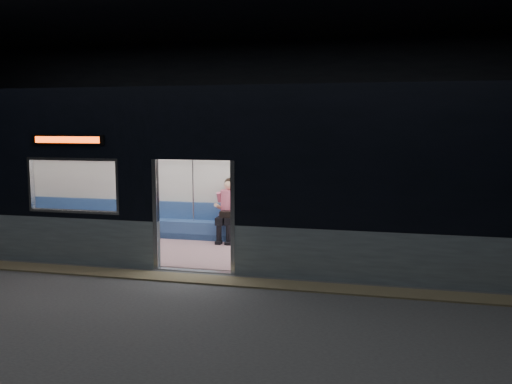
% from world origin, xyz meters
% --- Properties ---
extents(station_floor, '(24.00, 14.00, 0.01)m').
position_xyz_m(station_floor, '(0.00, 0.00, -0.01)').
color(station_floor, '#47494C').
rests_on(station_floor, ground).
extents(station_envelope, '(24.00, 14.00, 5.00)m').
position_xyz_m(station_envelope, '(0.00, 0.00, 3.66)').
color(station_envelope, black).
rests_on(station_envelope, station_floor).
extents(tactile_strip, '(22.80, 0.50, 0.03)m').
position_xyz_m(tactile_strip, '(0.00, 0.55, 0.01)').
color(tactile_strip, '#8C7F59').
rests_on(tactile_strip, station_floor).
extents(metro_car, '(18.00, 3.04, 3.35)m').
position_xyz_m(metro_car, '(-0.00, 2.54, 1.85)').
color(metro_car, '#92A5AE').
rests_on(metro_car, station_floor).
extents(passenger, '(0.47, 0.75, 1.42)m').
position_xyz_m(passenger, '(-0.08, 3.55, 0.82)').
color(passenger, black).
rests_on(passenger, metro_car).
extents(handbag, '(0.30, 0.26, 0.14)m').
position_xyz_m(handbag, '(-0.05, 3.31, 0.69)').
color(handbag, black).
rests_on(handbag, passenger).
extents(transit_map, '(1.01, 0.03, 0.65)m').
position_xyz_m(transit_map, '(4.37, 3.85, 1.48)').
color(transit_map, white).
rests_on(transit_map, metro_car).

